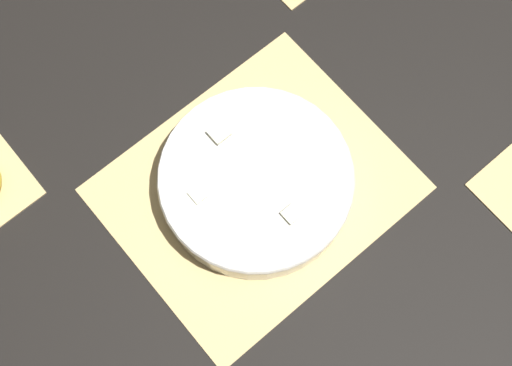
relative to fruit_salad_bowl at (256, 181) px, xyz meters
The scene contains 3 objects.
ground_plane 0.04m from the fruit_salad_bowl, 56.24° to the right, with size 6.00×6.00×0.00m, color black.
bamboo_mat_center 0.04m from the fruit_salad_bowl, 56.24° to the right, with size 0.44×0.37×0.01m.
fruit_salad_bowl is the anchor object (origin of this frame).
Camera 1 is at (-0.23, -0.28, 1.08)m, focal length 50.00 mm.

